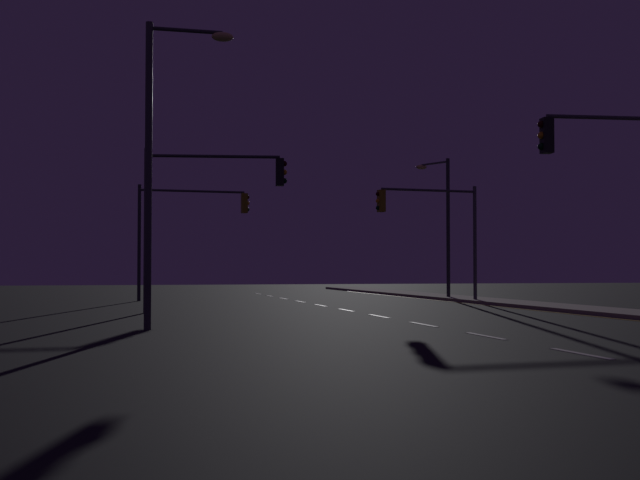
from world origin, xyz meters
The scene contains 9 objects.
ground_plane centered at (0.00, 17.50, 0.00)m, with size 112.00×112.00×0.00m, color black.
lane_markings_center centered at (0.00, 21.00, 0.01)m, with size 0.14×50.00×0.01m.
lane_edge_line centered at (6.56, 22.50, 0.01)m, with size 0.14×53.00×0.01m.
traffic_light_far_left centered at (5.43, 15.58, 4.19)m, with size 4.63×0.68×5.70m.
traffic_light_mid_right centered at (-5.08, 24.47, 4.01)m, with size 4.85×0.91×5.64m.
traffic_light_near_left centered at (5.26, 30.19, 3.75)m, with size 4.82×0.64×5.05m.
traffic_light_near_right centered at (-4.84, 35.63, 3.90)m, with size 5.29×0.51×5.44m.
street_lamp_far_end centered at (-6.99, 16.77, 4.61)m, with size 2.21×0.36×7.70m.
street_lamp_mid_block centered at (7.45, 34.33, 4.26)m, with size 1.13×1.93×6.77m.
Camera 1 is at (-8.00, -4.59, 1.53)m, focal length 47.37 mm.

